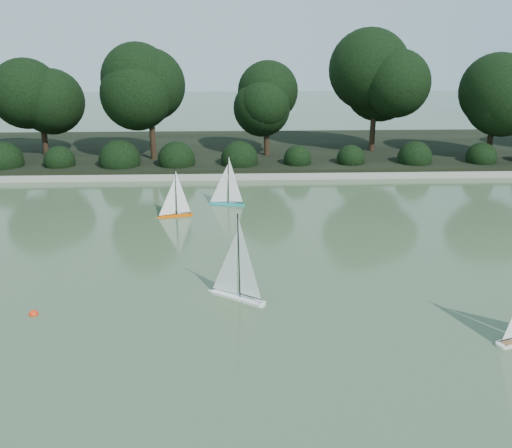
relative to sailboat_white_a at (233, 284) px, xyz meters
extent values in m
plane|color=#3B5131|center=(0.24, -0.22, -0.27)|extent=(80.00, 80.00, 0.00)
cube|color=gray|center=(0.24, 8.78, -0.18)|extent=(40.00, 0.35, 0.18)
cube|color=black|center=(0.24, 12.78, -0.12)|extent=(40.00, 8.00, 0.30)
cylinder|color=black|center=(-6.76, 11.58, 0.42)|extent=(0.20, 0.20, 1.37)
sphere|color=black|center=(-6.76, 11.58, 2.11)|extent=(2.24, 2.24, 2.24)
cylinder|color=black|center=(-2.76, 10.68, 0.56)|extent=(0.20, 0.20, 1.66)
sphere|color=black|center=(-2.76, 10.68, 2.59)|extent=(2.66, 2.66, 2.66)
cylinder|color=black|center=(1.24, 11.18, 0.36)|extent=(0.20, 0.20, 1.26)
sphere|color=black|center=(1.24, 11.18, 1.94)|extent=(2.10, 2.10, 2.10)
cylinder|color=black|center=(5.24, 11.88, 0.60)|extent=(0.20, 0.20, 1.73)
sphere|color=black|center=(5.24, 11.88, 2.72)|extent=(2.80, 2.80, 2.80)
cylinder|color=black|center=(9.24, 10.78, 0.47)|extent=(0.20, 0.20, 1.48)
sphere|color=black|center=(9.24, 10.78, 2.34)|extent=(2.52, 2.52, 2.52)
sphere|color=black|center=(-5.76, 9.68, 0.18)|extent=(1.10, 1.10, 1.10)
sphere|color=black|center=(-3.76, 9.68, 0.18)|extent=(1.10, 1.10, 1.10)
sphere|color=black|center=(-1.76, 9.68, 0.18)|extent=(1.10, 1.10, 1.10)
sphere|color=black|center=(0.24, 9.68, 0.18)|extent=(1.10, 1.10, 1.10)
sphere|color=black|center=(2.24, 9.68, 0.18)|extent=(1.10, 1.10, 1.10)
sphere|color=black|center=(4.24, 9.68, 0.18)|extent=(1.10, 1.10, 1.10)
sphere|color=black|center=(6.24, 9.68, 0.18)|extent=(1.10, 1.10, 1.10)
sphere|color=black|center=(8.24, 9.68, 0.18)|extent=(1.10, 1.10, 1.10)
cube|color=white|center=(0.08, -0.05, -0.22)|extent=(0.93, 0.74, 0.10)
cone|color=white|center=(-0.39, 0.28, -0.22)|extent=(0.28, 0.28, 0.20)
cylinder|color=white|center=(0.48, -0.34, -0.22)|extent=(0.17, 0.17, 0.10)
cylinder|color=black|center=(0.12, -0.08, 0.60)|extent=(0.03, 0.03, 1.54)
cylinder|color=black|center=(0.30, -0.21, -0.11)|extent=(0.38, 0.28, 0.02)
cylinder|color=silver|center=(3.97, -1.85, -0.22)|extent=(0.15, 0.15, 0.10)
cube|color=#F05700|center=(-1.47, 4.83, -0.23)|extent=(0.80, 0.34, 0.08)
cone|color=#F05700|center=(-1.91, 4.72, -0.23)|extent=(0.19, 0.19, 0.16)
cylinder|color=#F05700|center=(-1.09, 4.93, -0.23)|extent=(0.11, 0.11, 0.08)
cylinder|color=black|center=(-1.43, 4.84, 0.42)|extent=(0.02, 0.02, 1.21)
cylinder|color=black|center=(-1.26, 4.88, -0.14)|extent=(0.35, 0.10, 0.01)
cube|color=teal|center=(-0.16, 5.85, -0.22)|extent=(0.89, 0.37, 0.09)
cone|color=teal|center=(-0.65, 5.96, -0.22)|extent=(0.21, 0.21, 0.17)
cylinder|color=teal|center=(0.27, 5.75, -0.22)|extent=(0.13, 0.13, 0.09)
cylinder|color=black|center=(-0.11, 5.84, 0.50)|extent=(0.02, 0.02, 1.36)
cylinder|color=black|center=(0.07, 5.79, -0.13)|extent=(0.40, 0.10, 0.01)
sphere|color=red|center=(-3.32, -0.52, -0.27)|extent=(0.16, 0.16, 0.16)
camera|label=1|loc=(0.02, -9.17, 4.13)|focal=40.00mm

